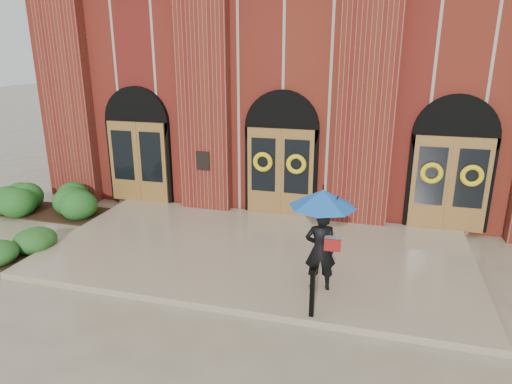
% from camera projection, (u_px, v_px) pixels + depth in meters
% --- Properties ---
extents(ground, '(90.00, 90.00, 0.00)m').
position_uv_depth(ground, '(254.00, 257.00, 10.89)').
color(ground, gray).
rests_on(ground, ground).
extents(landing, '(10.00, 5.30, 0.15)m').
position_uv_depth(landing, '(256.00, 252.00, 11.01)').
color(landing, gray).
rests_on(landing, ground).
extents(church_building, '(16.20, 12.53, 7.00)m').
position_uv_depth(church_building, '(315.00, 82.00, 17.90)').
color(church_building, maroon).
rests_on(church_building, ground).
extents(man_with_umbrella, '(1.57, 1.57, 2.08)m').
position_uv_depth(man_with_umbrella, '(322.00, 221.00, 8.76)').
color(man_with_umbrella, black).
rests_on(man_with_umbrella, landing).
extents(metal_post, '(0.14, 0.14, 0.94)m').
position_uv_depth(metal_post, '(312.00, 292.00, 8.10)').
color(metal_post, black).
rests_on(metal_post, landing).
extents(hedge_wall_left, '(3.13, 1.25, 0.80)m').
position_uv_depth(hedge_wall_left, '(47.00, 200.00, 13.76)').
color(hedge_wall_left, '#1E551C').
rests_on(hedge_wall_left, ground).
extents(hedge_front_left, '(1.50, 1.29, 0.53)m').
position_uv_depth(hedge_front_left, '(29.00, 249.00, 10.74)').
color(hedge_front_left, '#22551D').
rests_on(hedge_front_left, ground).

